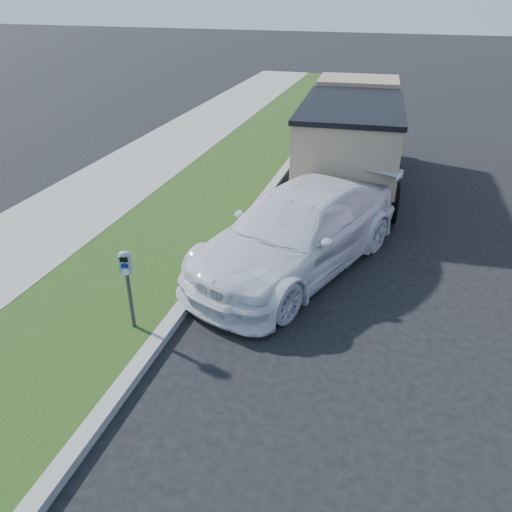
# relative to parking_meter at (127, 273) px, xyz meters

# --- Properties ---
(ground) EXTENTS (120.00, 120.00, 0.00)m
(ground) POSITION_rel_parking_meter_xyz_m (3.11, 0.41, -1.16)
(ground) COLOR black
(ground) RESTS_ON ground
(streetside) EXTENTS (6.12, 50.00, 0.15)m
(streetside) POSITION_rel_parking_meter_xyz_m (-2.45, 2.41, -1.09)
(streetside) COLOR gray
(streetside) RESTS_ON ground
(parking_meter) EXTENTS (0.23, 0.18, 1.42)m
(parking_meter) POSITION_rel_parking_meter_xyz_m (0.00, 0.00, 0.00)
(parking_meter) COLOR #3F4247
(parking_meter) RESTS_ON ground
(white_wagon) EXTENTS (4.15, 5.99, 1.61)m
(white_wagon) POSITION_rel_parking_meter_xyz_m (2.14, 3.09, -0.35)
(white_wagon) COLOR white
(white_wagon) RESTS_ON ground
(dump_truck) EXTENTS (3.04, 6.84, 2.62)m
(dump_truck) POSITION_rel_parking_meter_xyz_m (2.47, 8.41, 0.31)
(dump_truck) COLOR black
(dump_truck) RESTS_ON ground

